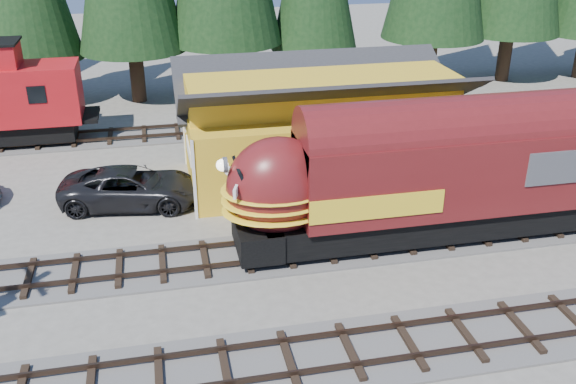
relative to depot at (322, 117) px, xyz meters
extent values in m
plane|color=#6B665B|center=(0.00, -10.50, -2.96)|extent=(120.00, 120.00, 0.00)
cube|color=#4C4947|center=(-10.00, 7.50, -2.92)|extent=(32.00, 3.20, 0.08)
cube|color=#38281E|center=(-10.00, 6.78, -2.71)|extent=(32.00, 0.08, 0.16)
cube|color=#38281E|center=(-10.00, 8.22, -2.71)|extent=(32.00, 0.08, 0.16)
cube|color=yellow|center=(0.00, 0.00, -1.26)|extent=(12.00, 6.00, 3.40)
cube|color=gold|center=(0.00, 0.00, 1.16)|extent=(11.88, 3.30, 1.44)
cube|color=white|center=(-6.04, -1.00, -0.76)|extent=(0.06, 2.40, 0.60)
cube|color=black|center=(2.98, -6.50, -2.10)|extent=(13.77, 2.46, 1.06)
cube|color=maroon|center=(3.76, -6.50, -0.12)|extent=(12.56, 2.90, 2.90)
ellipsoid|color=maroon|center=(-3.30, -6.50, -0.22)|extent=(3.67, 2.84, 3.58)
cube|color=#38383A|center=(7.33, -6.50, 0.22)|extent=(3.87, 2.96, 1.26)
sphere|color=white|center=(-5.21, -6.50, 0.75)|extent=(0.43, 0.43, 0.43)
imported|color=black|center=(-8.54, -1.14, -2.15)|extent=(6.23, 3.60, 1.63)
camera|label=1|loc=(-7.23, -26.54, 9.06)|focal=40.00mm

